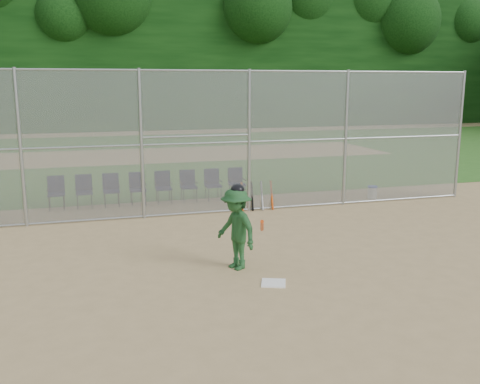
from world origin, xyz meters
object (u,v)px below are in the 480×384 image
object	(u,v)px
water_cooler	(372,192)
chair_0	(56,193)
home_plate	(274,283)
batter_at_plate	(236,228)

from	to	relation	value
water_cooler	chair_0	bearing A→B (deg)	173.06
home_plate	batter_at_plate	distance (m)	1.35
water_cooler	home_plate	bearing A→B (deg)	-132.18
batter_at_plate	home_plate	bearing A→B (deg)	-66.63
water_cooler	batter_at_plate	bearing A→B (deg)	-139.30
home_plate	water_cooler	world-z (taller)	water_cooler
home_plate	batter_at_plate	xyz separation A→B (m)	(-0.43, 0.99, 0.82)
home_plate	water_cooler	distance (m)	8.33
batter_at_plate	chair_0	world-z (taller)	batter_at_plate
home_plate	chair_0	distance (m)	8.41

